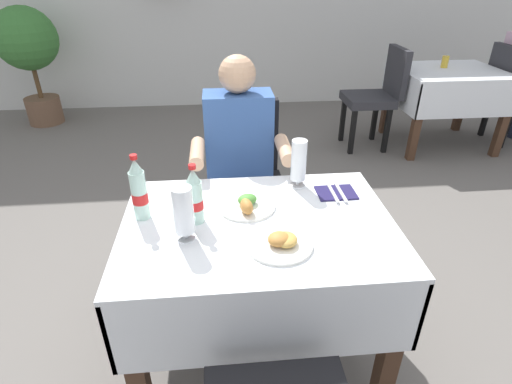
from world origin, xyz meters
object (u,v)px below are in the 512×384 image
(beer_glass_left, at_px, (299,163))
(potted_plant_corner, at_px, (28,49))
(main_dining_table, at_px, (258,259))
(plate_near_camera, at_px, (281,242))
(background_table_tumbler, at_px, (445,62))
(cola_bottle_secondary, at_px, (139,191))
(napkin_cutlery_set, at_px, (336,192))
(plate_far_diner, at_px, (247,204))
(cola_bottle_primary, at_px, (195,197))
(chair_far_diner_seat, at_px, (245,177))
(seated_diner_far, at_px, (240,161))
(background_dining_table, at_px, (447,89))
(background_chair_left, at_px, (378,93))
(beer_glass_middle, at_px, (184,214))

(beer_glass_left, relative_size, potted_plant_corner, 0.18)
(main_dining_table, relative_size, plate_near_camera, 4.40)
(background_table_tumbler, bearing_deg, cola_bottle_secondary, -136.09)
(napkin_cutlery_set, distance_m, potted_plant_corner, 4.13)
(main_dining_table, xyz_separation_m, cola_bottle_secondary, (-0.46, 0.08, 0.30))
(plate_far_diner, bearing_deg, main_dining_table, -70.48)
(cola_bottle_primary, bearing_deg, background_table_tumbler, 47.04)
(plate_near_camera, bearing_deg, plate_far_diner, 111.07)
(main_dining_table, xyz_separation_m, cola_bottle_primary, (-0.24, 0.03, 0.29))
(beer_glass_left, bearing_deg, background_table_tumbler, 50.20)
(chair_far_diner_seat, relative_size, plate_far_diner, 3.97)
(seated_diner_far, bearing_deg, plate_far_diner, -90.29)
(background_dining_table, relative_size, background_table_tumbler, 8.81)
(plate_far_diner, bearing_deg, background_table_tumbler, 48.79)
(background_chair_left, relative_size, potted_plant_corner, 0.76)
(plate_near_camera, bearing_deg, seated_diner_far, 96.90)
(plate_near_camera, bearing_deg, cola_bottle_primary, 148.19)
(potted_plant_corner, bearing_deg, main_dining_table, -57.97)
(plate_far_diner, xyz_separation_m, cola_bottle_secondary, (-0.42, -0.03, 0.10))
(background_table_tumbler, bearing_deg, plate_far_diner, -131.21)
(main_dining_table, relative_size, plate_far_diner, 4.42)
(beer_glass_left, bearing_deg, plate_near_camera, -107.94)
(plate_far_diner, height_order, beer_glass_middle, beer_glass_middle)
(napkin_cutlery_set, height_order, background_chair_left, background_chair_left)
(main_dining_table, distance_m, potted_plant_corner, 4.08)
(background_dining_table, xyz_separation_m, background_table_tumbler, (-0.03, 0.09, 0.24))
(main_dining_table, height_order, chair_far_diner_seat, chair_far_diner_seat)
(cola_bottle_primary, xyz_separation_m, cola_bottle_secondary, (-0.22, 0.05, 0.01))
(seated_diner_far, relative_size, napkin_cutlery_set, 6.60)
(background_chair_left, relative_size, background_table_tumbler, 8.82)
(chair_far_diner_seat, relative_size, seated_diner_far, 0.77)
(background_dining_table, bearing_deg, beer_glass_middle, -133.43)
(chair_far_diner_seat, bearing_deg, main_dining_table, -90.00)
(napkin_cutlery_set, relative_size, background_table_tumbler, 1.74)
(main_dining_table, bearing_deg, background_chair_left, 59.93)
(main_dining_table, height_order, background_dining_table, same)
(beer_glass_left, distance_m, background_chair_left, 2.47)
(napkin_cutlery_set, bearing_deg, background_table_tumbler, 53.73)
(plate_near_camera, height_order, potted_plant_corner, potted_plant_corner)
(plate_near_camera, relative_size, potted_plant_corner, 0.19)
(main_dining_table, distance_m, plate_near_camera, 0.27)
(plate_far_diner, xyz_separation_m, background_table_tumbler, (2.10, 2.40, 0.04))
(main_dining_table, bearing_deg, plate_far_diner, 109.52)
(seated_diner_far, xyz_separation_m, plate_near_camera, (0.10, -0.83, 0.06))
(plate_near_camera, height_order, background_chair_left, background_chair_left)
(plate_near_camera, relative_size, background_dining_table, 0.25)
(cola_bottle_primary, xyz_separation_m, napkin_cutlery_set, (0.61, 0.16, -0.10))
(seated_diner_far, xyz_separation_m, plate_far_diner, (-0.00, -0.56, 0.07))
(napkin_cutlery_set, bearing_deg, beer_glass_left, 151.40)
(cola_bottle_secondary, relative_size, background_chair_left, 0.28)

